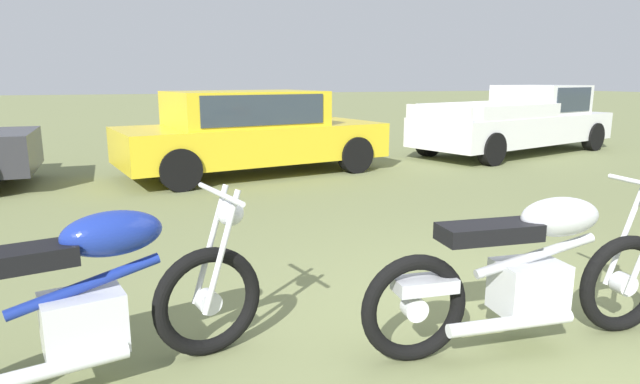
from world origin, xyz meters
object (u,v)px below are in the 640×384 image
Objects in this scene: motorcycle_silver at (531,272)px; pickup_truck_white at (523,119)px; motorcycle_blue at (83,303)px; car_yellow at (250,128)px.

motorcycle_silver is 0.39× the size of pickup_truck_white.
motorcycle_blue is 0.97× the size of motorcycle_silver.
motorcycle_silver is at bearing -21.51° from motorcycle_blue.
car_yellow is at bearing 57.45° from motorcycle_blue.
pickup_truck_white is at bearing -4.70° from car_yellow.
motorcycle_blue is 11.11m from pickup_truck_white.
motorcycle_blue is at bearing 176.04° from motorcycle_silver.
car_yellow is 0.87× the size of pickup_truck_white.
pickup_truck_white is at bearing 26.18° from motorcycle_blue.
pickup_truck_white reaches higher than motorcycle_blue.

